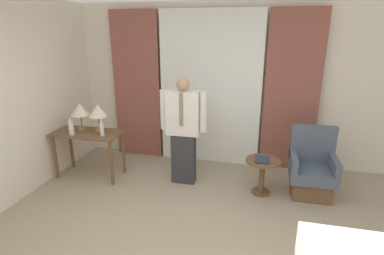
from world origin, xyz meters
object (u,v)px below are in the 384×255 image
(table_lamp_right, at_px, (98,111))
(side_table, at_px, (262,171))
(table_lamp_left, at_px, (80,110))
(bottle_near_edge, at_px, (71,128))
(armchair, at_px, (312,171))
(bottle_by_lamp, at_px, (102,129))
(book, at_px, (262,159))
(desk, at_px, (88,140))
(person, at_px, (183,128))

(table_lamp_right, bearing_deg, side_table, -1.04)
(table_lamp_left, distance_m, bottle_near_edge, 0.34)
(armchair, bearing_deg, table_lamp_right, -178.27)
(bottle_near_edge, height_order, bottle_by_lamp, bottle_near_edge)
(book, bearing_deg, bottle_by_lamp, -176.73)
(desk, height_order, person, person)
(table_lamp_right, relative_size, person, 0.26)
(table_lamp_right, distance_m, book, 2.56)
(desk, height_order, bottle_by_lamp, bottle_by_lamp)
(table_lamp_right, bearing_deg, person, 1.87)
(desk, bearing_deg, side_table, 1.22)
(desk, relative_size, person, 0.67)
(desk, relative_size, table_lamp_right, 2.52)
(bottle_near_edge, relative_size, armchair, 0.26)
(table_lamp_left, xyz_separation_m, side_table, (2.83, -0.05, -0.70))
(table_lamp_left, height_order, bottle_by_lamp, table_lamp_left)
(armchair, height_order, book, armchair)
(person, distance_m, book, 1.21)
(table_lamp_left, bearing_deg, book, -1.29)
(table_lamp_left, relative_size, side_table, 0.82)
(side_table, xyz_separation_m, book, (-0.02, -0.02, 0.18))
(table_lamp_left, xyz_separation_m, armchair, (3.51, 0.10, -0.71))
(table_lamp_right, height_order, bottle_near_edge, table_lamp_right)
(table_lamp_right, xyz_separation_m, book, (2.51, -0.06, -0.52))
(table_lamp_right, height_order, book, table_lamp_right)
(desk, distance_m, book, 2.66)
(table_lamp_left, distance_m, bottle_by_lamp, 0.55)
(person, distance_m, armchair, 1.93)
(bottle_near_edge, height_order, person, person)
(table_lamp_right, bearing_deg, bottle_near_edge, -140.50)
(bottle_near_edge, relative_size, bottle_by_lamp, 1.01)
(person, relative_size, book, 6.50)
(desk, distance_m, bottle_near_edge, 0.32)
(table_lamp_right, distance_m, side_table, 2.62)
(table_lamp_right, relative_size, armchair, 0.44)
(table_lamp_left, relative_size, person, 0.26)
(table_lamp_left, xyz_separation_m, bottle_by_lamp, (0.46, -0.20, -0.21))
(side_table, bearing_deg, book, -137.27)
(table_lamp_left, distance_m, armchair, 3.58)
(desk, relative_size, side_table, 2.08)
(side_table, bearing_deg, bottle_near_edge, -175.67)
(table_lamp_left, relative_size, bottle_by_lamp, 1.67)
(desk, bearing_deg, armchair, 3.40)
(person, xyz_separation_m, book, (1.16, -0.11, -0.34))
(desk, distance_m, table_lamp_left, 0.48)
(table_lamp_right, xyz_separation_m, person, (1.35, 0.04, -0.19))
(book, bearing_deg, table_lamp_right, 178.55)
(table_lamp_left, relative_size, book, 1.71)
(table_lamp_right, bearing_deg, table_lamp_left, 180.00)
(table_lamp_right, relative_size, bottle_by_lamp, 1.67)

